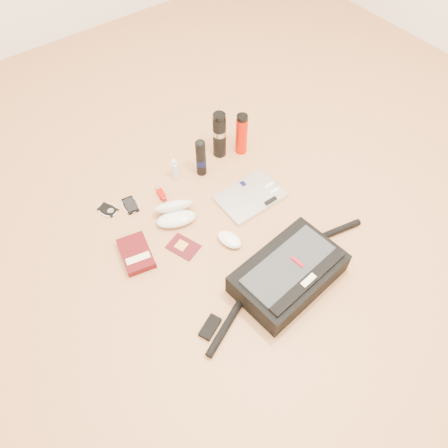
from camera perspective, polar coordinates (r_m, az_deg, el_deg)
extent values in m
plane|color=tan|center=(1.98, 1.48, -1.61)|extent=(4.00, 4.00, 0.00)
cube|color=black|center=(1.83, 8.40, -6.43)|extent=(0.48, 0.32, 0.11)
cube|color=#2A2D31|center=(1.77, 8.87, -5.64)|extent=(0.42, 0.24, 0.01)
cube|color=black|center=(1.75, 10.95, -7.34)|extent=(0.40, 0.09, 0.01)
cube|color=#F0E8C1|center=(1.75, 10.96, -7.31)|extent=(0.07, 0.03, 0.02)
cube|color=#B7060C|center=(1.78, 9.53, -5.00)|extent=(0.02, 0.06, 0.02)
cylinder|color=black|center=(1.75, 0.31, -13.11)|extent=(0.27, 0.14, 0.03)
cylinder|color=black|center=(2.03, 14.07, -1.04)|extent=(0.28, 0.09, 0.03)
cube|color=black|center=(1.75, -1.83, -13.31)|extent=(0.11, 0.09, 0.02)
cube|color=silver|center=(2.11, 3.41, 3.60)|extent=(0.31, 0.21, 0.02)
cube|color=black|center=(2.15, 2.50, 5.31)|extent=(0.02, 0.03, 0.00)
cube|color=silver|center=(2.15, 5.90, 5.02)|extent=(0.06, 0.02, 0.01)
cube|color=white|center=(2.13, 6.62, 4.34)|extent=(0.05, 0.02, 0.01)
cube|color=black|center=(2.08, 6.12, 3.06)|extent=(0.06, 0.02, 0.01)
cube|color=#48090D|center=(1.94, -11.42, -3.80)|extent=(0.16, 0.21, 0.03)
cube|color=beige|center=(1.95, -9.70, -3.19)|extent=(0.04, 0.18, 0.03)
cube|color=beige|center=(1.91, -11.16, -4.40)|extent=(0.11, 0.06, 0.00)
cube|color=#460C12|center=(1.95, -5.33, -2.98)|extent=(0.14, 0.16, 0.01)
cube|color=#F0B952|center=(1.95, -5.60, -2.78)|extent=(0.06, 0.06, 0.00)
ellipsoid|color=white|center=(1.94, 0.72, -2.04)|extent=(0.10, 0.14, 0.04)
ellipsoid|color=silver|center=(2.01, -6.25, 0.66)|extent=(0.20, 0.15, 0.05)
ellipsoid|color=silver|center=(2.03, -6.62, 2.29)|extent=(0.21, 0.16, 0.11)
ellipsoid|color=black|center=(2.01, -7.26, 0.53)|extent=(0.06, 0.05, 0.02)
ellipsoid|color=black|center=(2.01, -5.26, 0.96)|extent=(0.06, 0.05, 0.02)
cylinder|color=black|center=(2.01, -6.26, 0.78)|extent=(0.03, 0.02, 0.01)
cube|color=black|center=(2.13, -14.93, 1.81)|extent=(0.08, 0.10, 0.01)
cylinder|color=#979799|center=(2.12, -14.60, 1.71)|extent=(0.04, 0.04, 0.00)
torus|color=silver|center=(2.13, -14.94, 1.82)|extent=(0.10, 0.10, 0.01)
cube|color=black|center=(2.13, -12.13, 2.42)|extent=(0.07, 0.11, 0.01)
cube|color=black|center=(2.12, -12.16, 2.51)|extent=(0.06, 0.09, 0.00)
torus|color=silver|center=(2.13, -12.13, 2.44)|extent=(0.09, 0.09, 0.01)
cube|color=#AD0B02|center=(2.14, -8.20, 3.91)|extent=(0.04, 0.06, 0.03)
cube|color=#B10F19|center=(2.11, -7.85, 3.28)|extent=(0.02, 0.02, 0.02)
cylinder|color=#B4B4B7|center=(2.16, -8.57, 4.56)|extent=(0.03, 0.03, 0.02)
cylinder|color=#B2D8F2|center=(2.18, -6.42, 6.94)|extent=(0.04, 0.04, 0.10)
cylinder|color=silver|center=(2.14, -6.56, 7.98)|extent=(0.03, 0.03, 0.02)
cylinder|color=white|center=(2.13, -6.59, 8.22)|extent=(0.02, 0.02, 0.01)
cylinder|color=black|center=(2.16, -3.03, 8.56)|extent=(0.06, 0.06, 0.20)
cylinder|color=black|center=(2.17, -3.01, 8.14)|extent=(0.06, 0.06, 0.04)
ellipsoid|color=black|center=(2.09, -3.15, 10.52)|extent=(0.05, 0.05, 0.02)
cylinder|color=black|center=(2.24, -0.60, 11.33)|extent=(0.08, 0.08, 0.23)
cylinder|color=#ADADB0|center=(2.22, -0.61, 11.89)|extent=(0.08, 0.08, 0.03)
cylinder|color=black|center=(2.16, -0.63, 13.88)|extent=(0.08, 0.08, 0.02)
cylinder|color=red|center=(2.27, 2.30, 11.46)|extent=(0.08, 0.08, 0.21)
cylinder|color=black|center=(2.19, 2.40, 13.72)|extent=(0.07, 0.07, 0.02)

